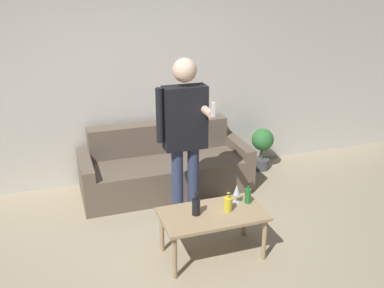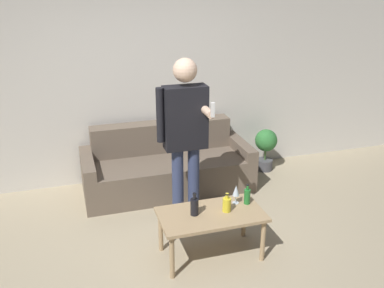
# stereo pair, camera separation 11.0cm
# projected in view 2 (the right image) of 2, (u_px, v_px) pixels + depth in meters

# --- Properties ---
(ground_plane) EXTENTS (16.00, 16.00, 0.00)m
(ground_plane) POSITION_uv_depth(u_px,v_px,m) (190.00, 269.00, 3.89)
(ground_plane) COLOR tan
(wall_back) EXTENTS (8.00, 0.06, 2.70)m
(wall_back) POSITION_uv_depth(u_px,v_px,m) (140.00, 76.00, 5.29)
(wall_back) COLOR silver
(wall_back) RESTS_ON ground_plane
(couch) EXTENTS (2.05, 0.83, 0.79)m
(couch) POSITION_uv_depth(u_px,v_px,m) (167.00, 167.00, 5.32)
(couch) COLOR #6B5B4C
(couch) RESTS_ON ground_plane
(coffee_table) EXTENTS (0.97, 0.53, 0.46)m
(coffee_table) POSITION_uv_depth(u_px,v_px,m) (211.00, 218.00, 3.95)
(coffee_table) COLOR tan
(coffee_table) RESTS_ON ground_plane
(bottle_orange) EXTENTS (0.06, 0.06, 0.20)m
(bottle_orange) POSITION_uv_depth(u_px,v_px,m) (247.00, 196.00, 4.07)
(bottle_orange) COLOR #23752D
(bottle_orange) RESTS_ON coffee_table
(bottle_green) EXTENTS (0.08, 0.08, 0.22)m
(bottle_green) POSITION_uv_depth(u_px,v_px,m) (194.00, 206.00, 3.87)
(bottle_green) COLOR black
(bottle_green) RESTS_ON coffee_table
(bottle_dark) EXTENTS (0.08, 0.08, 0.18)m
(bottle_dark) POSITION_uv_depth(u_px,v_px,m) (227.00, 204.00, 3.94)
(bottle_dark) COLOR yellow
(bottle_dark) RESTS_ON coffee_table
(wine_glass_near) EXTENTS (0.07, 0.07, 0.19)m
(wine_glass_near) POSITION_uv_depth(u_px,v_px,m) (236.00, 191.00, 4.06)
(wine_glass_near) COLOR silver
(wine_glass_near) RESTS_ON coffee_table
(person_standing_front) EXTENTS (0.51, 0.45, 1.77)m
(person_standing_front) POSITION_uv_depth(u_px,v_px,m) (185.00, 130.00, 4.29)
(person_standing_front) COLOR navy
(person_standing_front) RESTS_ON ground_plane
(potted_plant) EXTENTS (0.30, 0.30, 0.58)m
(potted_plant) POSITION_uv_depth(u_px,v_px,m) (266.00, 145.00, 5.79)
(potted_plant) COLOR #4C4C51
(potted_plant) RESTS_ON ground_plane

